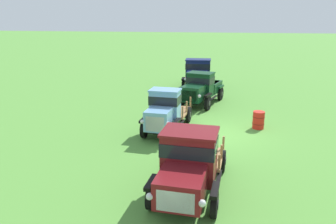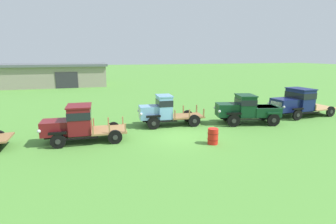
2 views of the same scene
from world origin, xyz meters
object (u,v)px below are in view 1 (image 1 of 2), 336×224
(vintage_truck_back_of_row, at_px, (198,73))
(vintage_truck_far_side, at_px, (201,88))
(vintage_truck_midrow_center, at_px, (165,111))
(oil_drum_beside_row, at_px, (258,120))
(vintage_truck_second_in_line, at_px, (188,164))

(vintage_truck_back_of_row, bearing_deg, vintage_truck_far_side, -170.95)
(vintage_truck_midrow_center, xyz_separation_m, oil_drum_beside_row, (1.68, -4.59, -0.66))
(vintage_truck_second_in_line, bearing_deg, vintage_truck_back_of_row, 5.75)
(vintage_truck_midrow_center, bearing_deg, vintage_truck_far_side, -10.44)
(vintage_truck_far_side, distance_m, oil_drum_beside_row, 5.63)
(vintage_truck_second_in_line, bearing_deg, vintage_truck_far_side, 4.28)
(vintage_truck_far_side, relative_size, oil_drum_beside_row, 5.33)
(oil_drum_beside_row, bearing_deg, vintage_truck_back_of_row, 24.10)
(vintage_truck_back_of_row, xyz_separation_m, oil_drum_beside_row, (-9.60, -4.30, -0.77))
(vintage_truck_far_side, bearing_deg, vintage_truck_back_of_row, 9.05)
(vintage_truck_second_in_line, height_order, oil_drum_beside_row, vintage_truck_second_in_line)
(vintage_truck_far_side, height_order, oil_drum_beside_row, vintage_truck_far_side)
(vintage_truck_back_of_row, height_order, oil_drum_beside_row, vintage_truck_back_of_row)
(vintage_truck_second_in_line, height_order, vintage_truck_midrow_center, vintage_truck_midrow_center)
(vintage_truck_midrow_center, distance_m, vintage_truck_back_of_row, 11.29)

